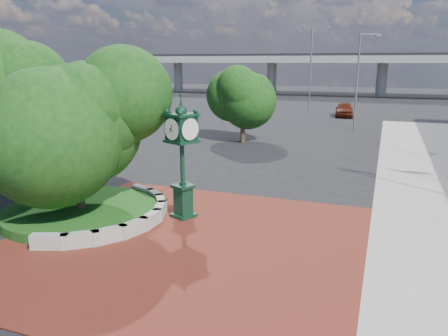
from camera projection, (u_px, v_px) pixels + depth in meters
ground at (195, 233)px, 15.97m from camera, size 200.00×200.00×0.00m
plaza at (183, 243)px, 15.05m from camera, size 12.00×12.00×0.04m
planter_wall at (130, 217)px, 16.82m from camera, size 2.96×6.77×0.54m
grass_bed at (81, 212)px, 17.61m from camera, size 6.10×6.10×0.40m
overpass at (352, 59)px, 78.24m from camera, size 90.00×12.00×7.50m
tree_planter at (74, 125)px, 16.77m from camera, size 5.20×5.20×6.33m
tree_northwest at (14, 99)px, 23.93m from camera, size 5.60×5.60×6.93m
tree_street at (243, 101)px, 32.94m from camera, size 4.40×4.40×5.45m
post_clock at (182, 152)px, 16.92m from camera, size 1.26×1.26×4.85m
parked_car at (344, 109)px, 49.74m from camera, size 2.32×4.89×1.62m
street_lamp_near at (360, 75)px, 37.83m from camera, size 1.79×0.89×8.42m
street_lamp_far at (313, 63)px, 52.35m from camera, size 2.29×0.43×10.21m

